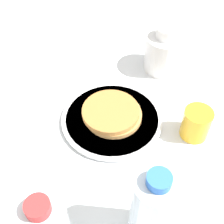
# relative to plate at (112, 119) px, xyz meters

# --- Properties ---
(ground_plane) EXTENTS (4.00, 4.00, 0.00)m
(ground_plane) POSITION_rel_plate_xyz_m (-0.02, 0.01, -0.01)
(ground_plane) COLOR white
(plate) EXTENTS (0.25, 0.25, 0.01)m
(plate) POSITION_rel_plate_xyz_m (0.00, 0.00, 0.00)
(plate) COLOR white
(plate) RESTS_ON ground_plane
(pancake_stack) EXTENTS (0.15, 0.15, 0.04)m
(pancake_stack) POSITION_rel_plate_xyz_m (-0.00, -0.00, 0.02)
(pancake_stack) COLOR #D7BB74
(pancake_stack) RESTS_ON plate
(juice_glass) EXTENTS (0.07, 0.07, 0.08)m
(juice_glass) POSITION_rel_plate_xyz_m (-0.14, -0.15, 0.03)
(juice_glass) COLOR yellow
(juice_glass) RESTS_ON ground_plane
(cream_jug) EXTENTS (0.11, 0.11, 0.14)m
(cream_jug) POSITION_rel_plate_xyz_m (0.10, -0.24, 0.05)
(cream_jug) COLOR white
(cream_jug) RESTS_ON ground_plane
(water_bottle_near) EXTENTS (0.08, 0.08, 0.21)m
(water_bottle_near) POSITION_rel_plate_xyz_m (-0.28, 0.08, 0.09)
(water_bottle_near) COLOR silver
(water_bottle_near) RESTS_ON ground_plane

